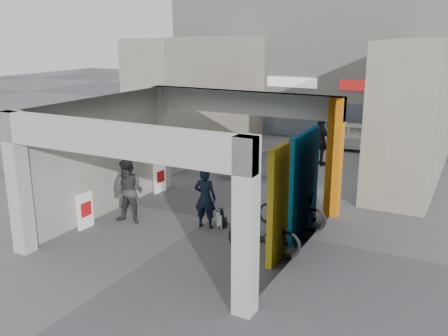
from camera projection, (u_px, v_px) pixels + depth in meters
The scene contains 21 objects.
ground at pixel (210, 219), 14.45m from camera, with size 90.00×90.00×0.00m, color #5D5D62.
arcade_canopy at pixel (212, 150), 12.89m from camera, with size 6.40×6.45×6.40m.
far_building at pixel (344, 57), 25.33m from camera, with size 18.00×4.08×8.00m.
plaza_bldg_left at pixel (204, 95), 22.20m from camera, with size 2.00×9.00×5.00m, color #ACA38E.
plaza_bldg_right at pixel (417, 110), 18.17m from camera, with size 2.00×9.00×5.00m, color #ACA38E.
bollard_left at pixel (207, 176), 17.12m from camera, with size 0.09×0.09×0.89m, color gray.
bollard_center at pixel (246, 183), 16.22m from camera, with size 0.09×0.09×0.96m, color gray.
bollard_right at pixel (287, 191), 15.56m from camera, with size 0.09×0.09×0.89m, color gray.
advert_board_near at pixel (85, 210), 13.71m from camera, with size 0.11×0.55×1.00m.
advert_board_far at pixel (160, 178), 16.77m from camera, with size 0.13×0.55×1.00m.
cafe_set at pixel (243, 167), 18.61m from camera, with size 1.64×1.33×0.99m.
produce_stand at pixel (224, 157), 20.22m from camera, with size 1.29×0.70×0.85m.
crate_stack at pixel (303, 153), 21.11m from camera, with size 0.54×0.48×0.56m.
border_collie at pixel (221, 219), 13.81m from camera, with size 0.22×0.43×0.60m.
man_with_dog at pixel (205, 198), 13.66m from camera, with size 0.62×0.41×1.71m, color black.
man_back_turned at pixel (129, 192), 13.99m from camera, with size 0.89×0.70×1.84m, color #3B3A3D.
man_elderly at pixel (284, 188), 14.40m from camera, with size 0.88×0.57×1.79m, color #526F9F.
man_crates at pixel (321, 142), 20.03m from camera, with size 1.14×0.48×1.95m, color black.
bicycle_front at pixel (292, 210), 13.71m from camera, with size 0.67×1.93×1.01m, color black.
bicycle_rear at pixel (264, 234), 12.02m from camera, with size 0.52×1.85×1.11m, color black.
white_van at pixel (358, 136), 22.75m from camera, with size 1.51×3.75×1.28m, color white.
Camera 1 is at (6.63, -11.80, 5.28)m, focal length 40.00 mm.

